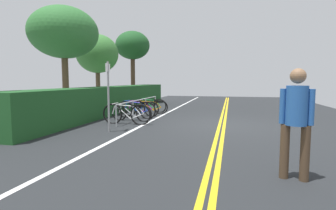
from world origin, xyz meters
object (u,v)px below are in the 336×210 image
bicycle_0 (126,114)px  bicycle_2 (136,110)px  tree_mid (64,33)px  bicycle_5 (151,105)px  sign_post_near (108,90)px  tree_far_right (97,54)px  bike_rack (140,104)px  bicycle_1 (131,113)px  pedestrian (296,116)px  bicycle_3 (140,109)px  tree_extra (133,46)px  bicycle_4 (150,107)px

bicycle_0 → bicycle_2: bicycle_0 is taller
tree_mid → bicycle_5: bearing=-53.0°
tree_mid → sign_post_near: bearing=-129.6°
bicycle_0 → tree_far_right: 6.64m
bicycle_0 → tree_far_right: (4.83, 3.70, 2.66)m
bike_rack → bicycle_1: bike_rack is taller
bicycle_0 → pedestrian: pedestrian is taller
tree_far_right → bicycle_1: bearing=-138.6°
bicycle_3 → bicycle_5: bearing=-0.9°
bicycle_3 → bicycle_0: bearing=-173.5°
bicycle_1 → bicycle_2: bearing=6.5°
bike_rack → bicycle_0: 1.84m
bike_rack → tree_extra: (6.45, 2.78, 3.29)m
bicycle_0 → bicycle_5: bicycle_0 is taller
bike_rack → bicycle_4: 1.16m
bicycle_4 → tree_far_right: (1.88, 3.65, 2.71)m
bicycle_3 → tree_mid: tree_mid is taller
bicycle_4 → bicycle_5: 0.74m
bicycle_5 → pedestrian: 9.36m
bicycle_0 → bicycle_3: bicycle_0 is taller
tree_extra → sign_post_near: bearing=-163.1°
bicycle_0 → tree_mid: size_ratio=0.39×
bicycle_1 → tree_far_right: bearing=41.4°
sign_post_near → bicycle_5: bearing=3.0°
bicycle_1 → bicycle_0: bearing=-171.8°
bicycle_1 → tree_mid: size_ratio=0.37×
bicycle_4 → sign_post_near: 4.53m
bicycle_0 → bicycle_5: size_ratio=1.12×
bicycle_5 → tree_far_right: bearing=71.6°
bicycle_1 → bicycle_2: 0.77m
pedestrian → tree_mid: (5.64, 7.94, 2.55)m
bicycle_2 → sign_post_near: 3.14m
bicycle_4 → tree_far_right: size_ratio=0.40×
tree_mid → tree_extra: bearing=-3.4°
bicycle_5 → bicycle_1: bearing=-177.7°
bicycle_0 → pedestrian: (-4.31, -4.60, 0.64)m
bicycle_0 → tree_extra: bearing=19.5°
bicycle_3 → tree_far_right: size_ratio=0.42×
sign_post_near → tree_far_right: 7.53m
bike_rack → pedestrian: pedestrian is taller
bicycle_1 → tree_extra: bearing=20.5°
bike_rack → tree_extra: 7.76m
bike_rack → tree_far_right: size_ratio=1.16×
bicycle_0 → bicycle_2: bearing=7.3°
bicycle_5 → tree_mid: (-2.35, 3.12, 3.23)m
bicycle_0 → sign_post_near: 1.74m
bicycle_0 → bicycle_3: size_ratio=1.06×
tree_far_right → tree_extra: 3.63m
bicycle_5 → bicycle_3: bearing=179.1°
bicycle_0 → tree_mid: 4.81m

